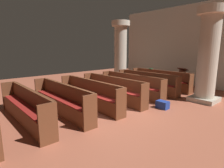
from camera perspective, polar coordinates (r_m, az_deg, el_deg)
The scene contains 14 objects.
ground_plane at distance 6.72m, azimuth 0.88°, elevation -7.57°, with size 19.20×19.20×0.00m, color #AD5B42.
back_wall at distance 11.40m, azimuth 24.50°, elevation 10.68°, with size 10.00×0.16×4.50m, color silver.
pew_row_0 at distance 10.14m, azimuth 14.60°, elevation 1.52°, with size 3.44×0.47×0.97m.
pew_row_1 at distance 9.23m, azimuth 10.66°, elevation 0.75°, with size 3.44×0.46×0.97m.
pew_row_2 at distance 8.37m, azimuth 5.88°, elevation -0.18°, with size 3.44×0.47×0.97m.
pew_row_3 at distance 7.59m, azimuth 0.06°, elevation -1.32°, with size 3.44×0.46×0.97m.
pew_row_4 at distance 6.90m, azimuth -7.00°, elevation -2.68°, with size 3.44×0.46×0.97m.
pew_row_5 at distance 6.35m, azimuth -15.48°, elevation -4.25°, with size 3.44×0.47×0.97m.
pew_row_6 at distance 5.96m, azimuth -25.34°, elevation -5.95°, with size 3.44×0.46×0.97m.
pillar_aisle_side at distance 8.21m, azimuth 27.61°, elevation 8.24°, with size 1.08×1.08×3.69m.
pillar_far_side at distance 11.25m, azimuth 2.63°, elevation 9.97°, with size 1.08×1.08×3.69m.
lectern at distance 10.78m, azimuth 20.84°, elevation 1.36°, with size 0.48×0.45×1.08m.
hymn_book at distance 10.66m, azimuth 11.90°, elevation 4.64°, with size 0.17×0.19×0.03m, color #194723.
kneeler_box_blue at distance 6.93m, azimuth 15.36°, elevation -6.20°, with size 0.42×0.29×0.27m, color navy.
Camera 1 is at (4.68, -4.31, 2.17)m, focal length 29.57 mm.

